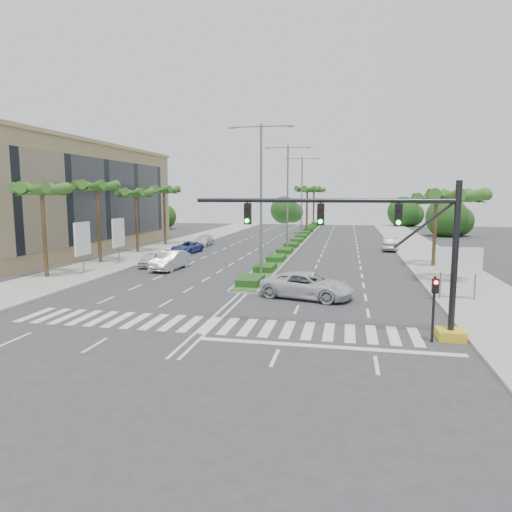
% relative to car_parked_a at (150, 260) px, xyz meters
% --- Properties ---
extents(ground, '(160.00, 160.00, 0.00)m').
position_rel_car_parked_a_xyz_m(ground, '(10.96, -17.16, -0.64)').
color(ground, '#333335').
rests_on(ground, ground).
extents(footpath_right, '(6.00, 120.00, 0.15)m').
position_rel_car_parked_a_xyz_m(footpath_right, '(26.16, 2.84, -0.57)').
color(footpath_right, gray).
rests_on(footpath_right, ground).
extents(footpath_left, '(6.00, 120.00, 0.15)m').
position_rel_car_parked_a_xyz_m(footpath_left, '(-4.24, 2.84, -0.57)').
color(footpath_left, gray).
rests_on(footpath_left, ground).
extents(median, '(2.20, 75.00, 0.20)m').
position_rel_car_parked_a_xyz_m(median, '(10.96, 27.84, -0.54)').
color(median, gray).
rests_on(median, ground).
extents(median_grass, '(1.80, 75.00, 0.04)m').
position_rel_car_parked_a_xyz_m(median_grass, '(10.96, 27.84, -0.42)').
color(median_grass, '#265C1F').
rests_on(median_grass, median).
extents(building, '(12.00, 36.00, 12.00)m').
position_rel_car_parked_a_xyz_m(building, '(-15.04, 8.84, 5.36)').
color(building, tan).
rests_on(building, ground).
extents(signal_gantry, '(12.60, 1.20, 7.20)m').
position_rel_car_parked_a_xyz_m(signal_gantry, '(20.23, -17.16, 2.82)').
color(signal_gantry, gold).
rests_on(signal_gantry, ground).
extents(pedestrian_signal, '(0.28, 0.36, 3.00)m').
position_rel_car_parked_a_xyz_m(pedestrian_signal, '(21.56, -17.84, 1.40)').
color(pedestrian_signal, black).
rests_on(pedestrian_signal, ground).
extents(direction_sign, '(2.70, 0.11, 3.40)m').
position_rel_car_parked_a_xyz_m(direction_sign, '(24.46, -9.17, 1.81)').
color(direction_sign, slate).
rests_on(direction_sign, ground).
extents(billboard_near, '(0.18, 2.10, 4.35)m').
position_rel_car_parked_a_xyz_m(billboard_near, '(-3.54, -5.16, 2.32)').
color(billboard_near, slate).
rests_on(billboard_near, ground).
extents(billboard_far, '(0.18, 2.10, 4.35)m').
position_rel_car_parked_a_xyz_m(billboard_far, '(-3.54, 0.84, 2.32)').
color(billboard_far, slate).
rests_on(billboard_far, ground).
extents(palm_left_near, '(4.57, 4.68, 7.55)m').
position_rel_car_parked_a_xyz_m(palm_left_near, '(-5.54, -7.16, 6.05)').
color(palm_left_near, brown).
rests_on(palm_left_near, ground).
extents(palm_left_mid, '(4.57, 4.68, 7.95)m').
position_rel_car_parked_a_xyz_m(palm_left_mid, '(-5.54, 0.84, 6.43)').
color(palm_left_mid, brown).
rests_on(palm_left_mid, ground).
extents(palm_left_far, '(4.57, 4.68, 7.35)m').
position_rel_car_parked_a_xyz_m(palm_left_far, '(-5.54, 8.84, 5.85)').
color(palm_left_far, brown).
rests_on(palm_left_far, ground).
extents(palm_left_end, '(4.57, 4.68, 7.75)m').
position_rel_car_parked_a_xyz_m(palm_left_end, '(-5.54, 16.84, 6.24)').
color(palm_left_end, brown).
rests_on(palm_left_end, ground).
extents(palm_right_near, '(4.57, 4.68, 7.05)m').
position_rel_car_parked_a_xyz_m(palm_right_near, '(25.46, -3.16, 5.56)').
color(palm_right_near, brown).
rests_on(palm_right_near, ground).
extents(palm_right_far, '(4.57, 4.68, 6.75)m').
position_rel_car_parked_a_xyz_m(palm_right_far, '(25.46, 4.84, 5.27)').
color(palm_right_far, brown).
rests_on(palm_right_far, ground).
extents(palm_median_a, '(4.57, 4.68, 8.05)m').
position_rel_car_parked_a_xyz_m(palm_median_a, '(10.96, 37.84, 6.53)').
color(palm_median_a, brown).
rests_on(palm_median_a, ground).
extents(palm_median_b, '(4.57, 4.68, 8.05)m').
position_rel_car_parked_a_xyz_m(palm_median_b, '(10.96, 52.84, 6.53)').
color(palm_median_b, brown).
rests_on(palm_median_b, ground).
extents(streetlight_near, '(5.10, 0.25, 12.00)m').
position_rel_car_parked_a_xyz_m(streetlight_near, '(10.96, -3.16, 6.17)').
color(streetlight_near, slate).
rests_on(streetlight_near, ground).
extents(streetlight_mid, '(5.10, 0.25, 12.00)m').
position_rel_car_parked_a_xyz_m(streetlight_mid, '(10.96, 12.84, 6.17)').
color(streetlight_mid, slate).
rests_on(streetlight_mid, ground).
extents(streetlight_far, '(5.10, 0.25, 12.00)m').
position_rel_car_parked_a_xyz_m(streetlight_far, '(10.96, 28.84, 6.17)').
color(streetlight_far, slate).
rests_on(streetlight_far, ground).
extents(car_parked_a, '(2.02, 3.94, 1.28)m').
position_rel_car_parked_a_xyz_m(car_parked_a, '(0.00, 0.00, 0.00)').
color(car_parked_a, silver).
rests_on(car_parked_a, ground).
extents(car_parked_b, '(2.17, 5.15, 1.65)m').
position_rel_car_parked_a_xyz_m(car_parked_b, '(2.45, -1.25, 0.18)').
color(car_parked_b, silver).
rests_on(car_parked_b, ground).
extents(car_parked_c, '(2.69, 5.02, 1.34)m').
position_rel_car_parked_a_xyz_m(car_parked_c, '(-0.08, 9.96, 0.03)').
color(car_parked_c, navy).
rests_on(car_parked_c, ground).
extents(car_parked_d, '(1.90, 4.67, 1.36)m').
position_rel_car_parked_a_xyz_m(car_parked_d, '(-0.52, 17.31, 0.04)').
color(car_parked_d, silver).
rests_on(car_parked_d, ground).
extents(car_crossing, '(6.40, 4.13, 1.64)m').
position_rel_car_parked_a_xyz_m(car_crossing, '(15.29, -10.03, 0.18)').
color(car_crossing, silver).
rests_on(car_crossing, ground).
extents(car_right, '(2.13, 4.97, 1.59)m').
position_rel_car_parked_a_xyz_m(car_right, '(22.76, 17.03, 0.15)').
color(car_right, '#A7A6AA').
rests_on(car_right, ground).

